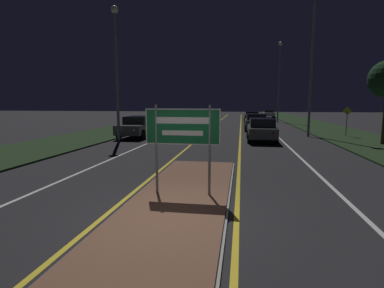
% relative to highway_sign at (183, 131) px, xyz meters
% --- Properties ---
extents(ground_plane, '(160.00, 160.00, 0.00)m').
position_rel_highway_sign_xyz_m(ground_plane, '(0.00, -1.58, -1.76)').
color(ground_plane, '#232326').
extents(median_island, '(2.51, 8.88, 0.10)m').
position_rel_highway_sign_xyz_m(median_island, '(0.00, 0.00, -1.72)').
color(median_island, '#999993').
rests_on(median_island, ground_plane).
extents(verge_left, '(5.00, 100.00, 0.08)m').
position_rel_highway_sign_xyz_m(verge_left, '(-9.50, 18.42, -1.72)').
color(verge_left, '#1E3319').
rests_on(verge_left, ground_plane).
extents(verge_right, '(5.00, 100.00, 0.08)m').
position_rel_highway_sign_xyz_m(verge_right, '(9.50, 18.42, -1.72)').
color(verge_right, '#1E3319').
rests_on(verge_right, ground_plane).
extents(centre_line_yellow_left, '(0.12, 70.00, 0.01)m').
position_rel_highway_sign_xyz_m(centre_line_yellow_left, '(-1.45, 23.42, -1.76)').
color(centre_line_yellow_left, gold).
rests_on(centre_line_yellow_left, ground_plane).
extents(centre_line_yellow_right, '(0.12, 70.00, 0.01)m').
position_rel_highway_sign_xyz_m(centre_line_yellow_right, '(1.45, 23.42, -1.76)').
color(centre_line_yellow_right, gold).
rests_on(centre_line_yellow_right, ground_plane).
extents(lane_line_white_left, '(0.12, 70.00, 0.01)m').
position_rel_highway_sign_xyz_m(lane_line_white_left, '(-4.20, 23.42, -1.76)').
color(lane_line_white_left, silver).
rests_on(lane_line_white_left, ground_plane).
extents(lane_line_white_right, '(0.12, 70.00, 0.01)m').
position_rel_highway_sign_xyz_m(lane_line_white_right, '(4.20, 23.42, -1.76)').
color(lane_line_white_right, silver).
rests_on(lane_line_white_right, ground_plane).
extents(edge_line_white_left, '(0.10, 70.00, 0.01)m').
position_rel_highway_sign_xyz_m(edge_line_white_left, '(-7.20, 23.42, -1.76)').
color(edge_line_white_left, silver).
rests_on(edge_line_white_left, ground_plane).
extents(edge_line_white_right, '(0.10, 70.00, 0.01)m').
position_rel_highway_sign_xyz_m(edge_line_white_right, '(7.20, 23.42, -1.76)').
color(edge_line_white_right, silver).
rests_on(edge_line_white_right, ground_plane).
extents(highway_sign, '(1.96, 0.07, 2.34)m').
position_rel_highway_sign_xyz_m(highway_sign, '(0.00, 0.00, 0.00)').
color(highway_sign, gray).
rests_on(highway_sign, median_island).
extents(streetlight_left_near, '(0.47, 0.47, 8.40)m').
position_rel_highway_sign_xyz_m(streetlight_left_near, '(-6.32, 10.66, 3.41)').
color(streetlight_left_near, gray).
rests_on(streetlight_left_near, ground_plane).
extents(streetlight_right_near, '(0.54, 0.54, 10.26)m').
position_rel_highway_sign_xyz_m(streetlight_right_near, '(6.43, 15.70, 4.85)').
color(streetlight_right_near, gray).
rests_on(streetlight_right_near, ground_plane).
extents(streetlight_right_far, '(0.48, 0.48, 10.09)m').
position_rel_highway_sign_xyz_m(streetlight_right_far, '(6.12, 32.48, 4.39)').
color(streetlight_right_far, gray).
rests_on(streetlight_right_far, ground_plane).
extents(car_receding_0, '(1.85, 4.52, 1.50)m').
position_rel_highway_sign_xyz_m(car_receding_0, '(2.81, 12.43, -0.98)').
color(car_receding_0, '#4C514C').
rests_on(car_receding_0, ground_plane).
extents(car_receding_1, '(1.98, 4.50, 1.52)m').
position_rel_highway_sign_xyz_m(car_receding_1, '(2.79, 19.94, -0.95)').
color(car_receding_1, '#4C514C').
rests_on(car_receding_1, ground_plane).
extents(car_receding_2, '(1.91, 4.68, 1.40)m').
position_rel_highway_sign_xyz_m(car_receding_2, '(2.82, 32.46, -1.01)').
color(car_receding_2, black).
rests_on(car_receding_2, ground_plane).
extents(car_receding_3, '(1.85, 4.77, 1.34)m').
position_rel_highway_sign_xyz_m(car_receding_3, '(6.04, 44.78, -1.03)').
color(car_receding_3, silver).
rests_on(car_receding_3, ground_plane).
extents(car_approaching_0, '(1.95, 4.56, 1.52)m').
position_rel_highway_sign_xyz_m(car_approaching_0, '(-5.97, 13.34, -0.97)').
color(car_approaching_0, '#4C514C').
rests_on(car_approaching_0, ground_plane).
extents(warning_sign, '(0.60, 0.06, 2.13)m').
position_rel_highway_sign_xyz_m(warning_sign, '(9.04, 15.65, -0.39)').
color(warning_sign, gray).
rests_on(warning_sign, verge_right).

